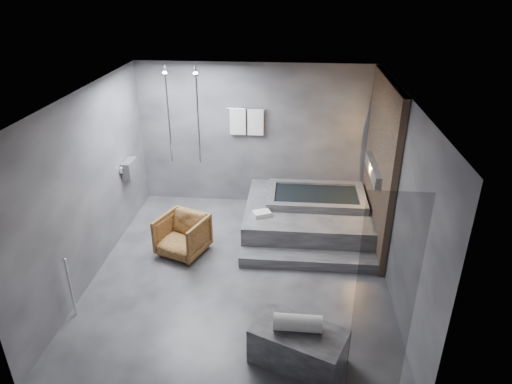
# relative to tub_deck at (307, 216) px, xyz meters

# --- Properties ---
(room) EXTENTS (5.00, 5.04, 2.82)m
(room) POSITION_rel_tub_deck_xyz_m (-0.65, -1.21, 1.48)
(room) COLOR #2E2E31
(room) RESTS_ON ground
(tub_deck) EXTENTS (2.20, 2.00, 0.50)m
(tub_deck) POSITION_rel_tub_deck_xyz_m (0.00, 0.00, 0.00)
(tub_deck) COLOR #333436
(tub_deck) RESTS_ON ground
(tub_step) EXTENTS (2.20, 0.36, 0.18)m
(tub_step) POSITION_rel_tub_deck_xyz_m (0.00, -1.18, -0.16)
(tub_step) COLOR #333436
(tub_step) RESTS_ON ground
(concrete_bench) EXTENTS (1.23, 0.97, 0.49)m
(concrete_bench) POSITION_rel_tub_deck_xyz_m (-0.15, -3.23, -0.01)
(concrete_bench) COLOR #2D2D2F
(concrete_bench) RESTS_ON ground
(driftwood_chair) EXTENTS (0.94, 0.95, 0.68)m
(driftwood_chair) POSITION_rel_tub_deck_xyz_m (-2.07, -1.00, 0.09)
(driftwood_chair) COLOR #472A11
(driftwood_chair) RESTS_ON ground
(rolled_towel) EXTENTS (0.57, 0.21, 0.20)m
(rolled_towel) POSITION_rel_tub_deck_xyz_m (-0.17, -3.21, 0.34)
(rolled_towel) COLOR silver
(rolled_towel) RESTS_ON concrete_bench
(deck_towel) EXTENTS (0.35, 0.31, 0.08)m
(deck_towel) POSITION_rel_tub_deck_xyz_m (-0.79, -0.50, 0.29)
(deck_towel) COLOR silver
(deck_towel) RESTS_ON tub_deck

